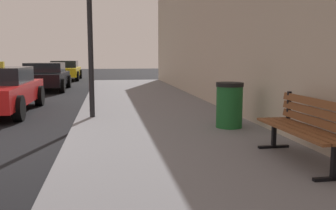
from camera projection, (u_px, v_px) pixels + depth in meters
The scene contains 6 objects.
sidewalk at pixel (182, 143), 6.36m from camera, with size 4.00×32.00×0.15m, color slate.
building_wall at pixel (305, 7), 6.40m from camera, with size 0.70×32.00×4.90m, color #BCAD99.
bench at pixel (307, 125), 4.92m from camera, with size 0.51×1.77×0.89m.
trash_bin at pixel (229, 105), 7.31m from camera, with size 0.55×0.55×0.91m.
car_black at pixel (45, 76), 16.83m from camera, with size 2.06×4.17×1.27m.
car_yellow at pixel (65, 70), 24.07m from camera, with size 2.02×4.28×1.27m.
Camera 1 is at (2.73, -6.08, 1.59)m, focal length 38.86 mm.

